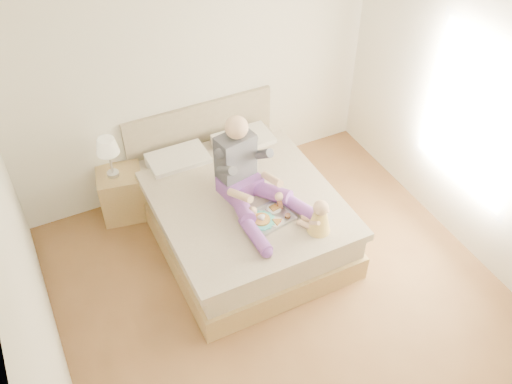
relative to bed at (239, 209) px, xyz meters
name	(u,v)px	position (x,y,z in m)	size (l,w,h in m)	color
room	(304,181)	(0.08, -1.08, 1.19)	(4.02, 4.22, 2.71)	brown
bed	(239,209)	(0.00, 0.00, 0.00)	(1.70, 2.18, 1.00)	olive
nightstand	(122,194)	(-1.00, 0.80, -0.04)	(0.53, 0.49, 0.56)	olive
lamp	(107,148)	(-1.05, 0.80, 0.60)	(0.23, 0.23, 0.46)	silver
adult	(248,178)	(0.02, -0.18, 0.55)	(0.76, 1.13, 0.89)	#733C96
tray	(269,216)	(0.08, -0.51, 0.32)	(0.47, 0.40, 0.12)	silver
baby	(319,219)	(0.41, -0.85, 0.44)	(0.28, 0.31, 0.35)	#E7BA49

